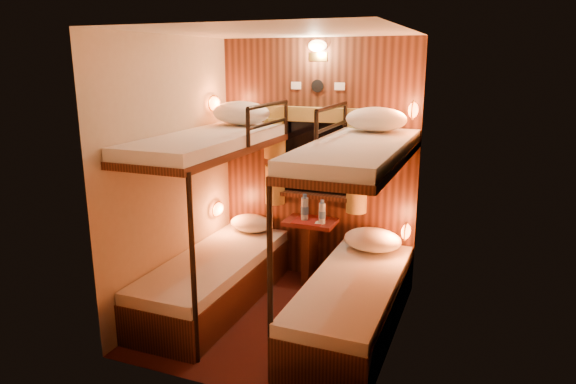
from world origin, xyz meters
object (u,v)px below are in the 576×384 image
at_px(table, 310,243).
at_px(bottle_right, 322,213).
at_px(bunk_left, 214,246).
at_px(bunk_right, 354,267).
at_px(bottle_left, 305,209).

bearing_deg(table, bottle_right, -22.15).
xyz_separation_m(bunk_left, table, (0.65, 0.78, -0.14)).
relative_size(bunk_right, bottle_right, 7.96).
xyz_separation_m(bunk_left, bunk_right, (1.30, 0.00, 0.00)).
distance_m(bunk_left, table, 1.02).
xyz_separation_m(bunk_right, bottle_left, (-0.70, 0.77, 0.21)).
distance_m(bunk_left, bunk_right, 1.30).
height_order(bottle_left, bottle_right, bottle_left).
height_order(bunk_right, table, bunk_right).
xyz_separation_m(table, bottle_left, (-0.06, -0.01, 0.35)).
bearing_deg(bottle_right, table, 157.85).
relative_size(bunk_left, bottle_right, 7.96).
bearing_deg(table, bottle_left, -165.63).
relative_size(bunk_right, bottle_left, 7.15).
bearing_deg(bottle_left, bottle_right, -12.30).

